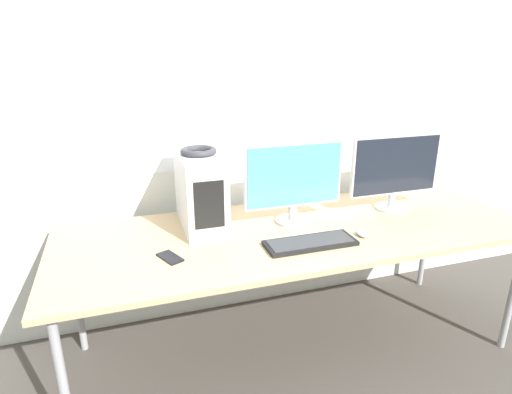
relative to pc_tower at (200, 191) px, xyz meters
name	(u,v)px	position (x,y,z in m)	size (l,w,h in m)	color
wall_back	(263,108)	(0.49, 0.38, 0.37)	(8.00, 0.07, 2.70)	silver
desk	(298,236)	(0.49, -0.21, -0.24)	(2.55, 0.92, 0.77)	tan
pc_tower	(200,191)	(0.00, 0.00, 0.00)	(0.21, 0.46, 0.40)	silver
headphones	(199,151)	(0.00, 0.00, 0.22)	(0.19, 0.19, 0.03)	#333338
monitor_main	(294,180)	(0.49, -0.11, 0.05)	(0.56, 0.19, 0.45)	#B7B7BC
monitor_right_near	(395,169)	(1.14, -0.10, 0.05)	(0.58, 0.19, 0.46)	#B7B7BC
keyboard	(310,243)	(0.47, -0.41, -0.19)	(0.46, 0.17, 0.02)	black
mouse	(362,234)	(0.77, -0.39, -0.19)	(0.05, 0.08, 0.03)	#B2B2B7
cell_phone	(170,257)	(-0.22, -0.34, -0.20)	(0.12, 0.16, 0.01)	black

